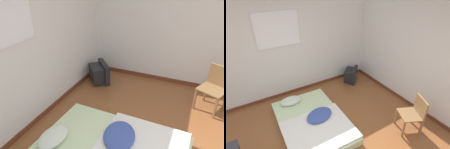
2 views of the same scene
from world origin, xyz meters
TOP-DOWN VIEW (x-y plane):
  - wall_back at (-0.00, 2.44)m, footprint 7.49×0.08m
  - wall_right at (2.57, 0.00)m, footprint 0.08×7.23m
  - crt_tv at (1.93, 2.06)m, footprint 0.62×0.61m
  - wooden_chair at (1.88, -0.28)m, footprint 0.57×0.57m

SIDE VIEW (x-z plane):
  - crt_tv at x=1.93m, z-range -0.01..0.43m
  - wooden_chair at x=1.88m, z-range 0.07..0.88m
  - wall_right at x=2.57m, z-range -0.01..2.59m
  - wall_back at x=0.00m, z-range -0.01..2.59m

